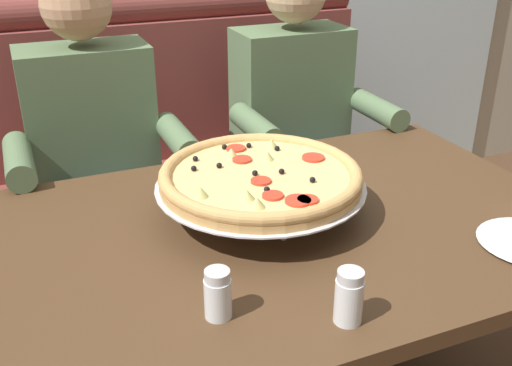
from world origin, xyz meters
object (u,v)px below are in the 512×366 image
dining_table (294,250)px  diner_right (303,122)px  shaker_parmesan (218,297)px  booth_bench (188,188)px  shaker_pepper_flakes (349,300)px  diner_left (98,152)px  patio_chair (338,51)px  pizza (260,177)px

dining_table → diner_right: 0.76m
dining_table → diner_right: diner_right is taller
dining_table → shaker_parmesan: (-0.29, -0.26, 0.12)m
booth_bench → shaker_pepper_flakes: (-0.08, -1.30, 0.37)m
shaker_pepper_flakes → shaker_parmesan: size_ratio=1.08×
diner_left → diner_right: same height
shaker_parmesan → patio_chair: (1.75, 2.57, -0.24)m
shaker_parmesan → pizza: bearing=55.7°
dining_table → pizza: size_ratio=2.73×
diner_left → pizza: 0.67m
dining_table → shaker_parmesan: size_ratio=14.02×
diner_left → shaker_pepper_flakes: diner_left is taller
booth_bench → diner_right: diner_right is taller
booth_bench → shaker_parmesan: 1.28m
diner_right → patio_chair: bearing=56.1°
pizza → shaker_pepper_flakes: pizza is taller
diner_left → patio_chair: diner_left is taller
diner_right → shaker_parmesan: bearing=-124.9°
shaker_pepper_flakes → diner_right: bearing=67.2°
pizza → shaker_pepper_flakes: 0.44m
pizza → patio_chair: (1.52, 2.24, -0.30)m
shaker_pepper_flakes → shaker_parmesan: (-0.21, 0.10, -0.00)m
shaker_pepper_flakes → shaker_parmesan: 0.24m
diner_right → diner_left: bearing=180.0°
booth_bench → patio_chair: size_ratio=1.86×
diner_left → pizza: diner_left is taller
booth_bench → dining_table: 0.96m
booth_bench → shaker_pepper_flakes: 1.35m
booth_bench → patio_chair: bearing=43.2°
pizza → patio_chair: patio_chair is taller
booth_bench → patio_chair: booth_bench is taller
diner_left → patio_chair: 2.46m
booth_bench → shaker_parmesan: booth_bench is taller
booth_bench → diner_left: bearing=-143.5°
diner_left → patio_chair: size_ratio=1.48×
dining_table → diner_right: bearing=61.6°
dining_table → diner_right: (0.36, 0.67, 0.06)m
pizza → shaker_parmesan: (-0.23, -0.34, -0.06)m
booth_bench → shaker_parmesan: size_ratio=16.20×
booth_bench → diner_left: (-0.36, -0.27, 0.31)m
diner_left → diner_right: 0.72m
diner_right → shaker_pepper_flakes: diner_right is taller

